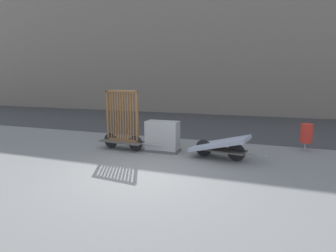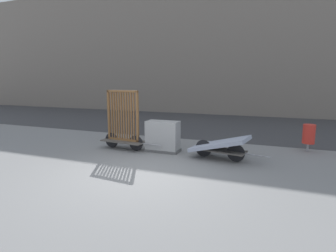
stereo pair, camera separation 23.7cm
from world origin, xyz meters
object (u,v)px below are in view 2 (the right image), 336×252
Objects in this scene: trash_bin at (309,134)px; bike_cart_with_mattress at (219,145)px; bike_cart_with_bedframe at (123,128)px; utility_cabinet at (163,138)px.

bike_cart_with_mattress is at bearing -143.30° from trash_bin.
bike_cart_with_bedframe is 2.02× the size of utility_cabinet.
trash_bin is (2.57, 1.92, 0.16)m from bike_cart_with_mattress.
trash_bin is (5.81, 1.92, -0.14)m from bike_cart_with_bedframe.
utility_cabinet is at bearing 14.51° from bike_cart_with_bedframe.
utility_cabinet is at bearing -175.35° from bike_cart_with_mattress.
utility_cabinet is at bearing -159.10° from trash_bin.
bike_cart_with_bedframe is 2.52× the size of trash_bin.
bike_cart_with_mattress is 2.61× the size of trash_bin.
bike_cart_with_bedframe reaches higher than trash_bin.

